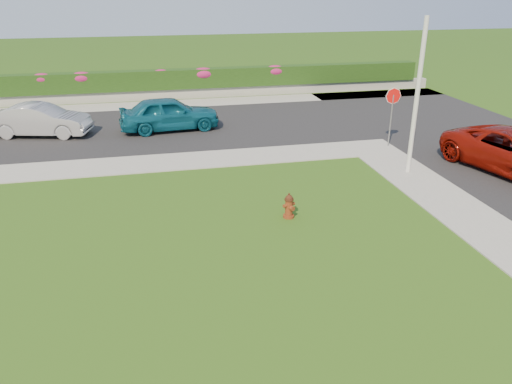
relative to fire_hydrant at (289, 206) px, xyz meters
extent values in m
plane|color=black|center=(-1.79, -3.31, -0.36)|extent=(120.00, 120.00, 0.00)
cube|color=black|center=(-6.79, 10.69, -0.34)|extent=(26.00, 8.00, 0.04)
cube|color=gray|center=(-7.79, 5.69, -0.34)|extent=(24.00, 2.00, 0.04)
cube|color=gray|center=(5.21, 5.69, -0.34)|extent=(2.00, 2.00, 0.04)
cube|color=gray|center=(-2.79, 15.69, -0.34)|extent=(34.00, 2.00, 0.04)
cube|color=gray|center=(-2.79, 17.19, -0.06)|extent=(34.00, 0.40, 0.60)
cube|color=black|center=(-2.79, 17.29, 0.79)|extent=(32.00, 0.90, 1.10)
cylinder|color=#4F240C|center=(0.00, 0.01, -0.32)|extent=(0.33, 0.33, 0.08)
cylinder|color=#4F240C|center=(0.00, 0.01, -0.04)|extent=(0.22, 0.22, 0.50)
cylinder|color=black|center=(0.00, 0.01, 0.21)|extent=(0.27, 0.27, 0.05)
sphere|color=black|center=(0.00, 0.01, 0.24)|extent=(0.22, 0.22, 0.22)
cylinder|color=black|center=(0.00, 0.01, 0.37)|extent=(0.07, 0.07, 0.07)
cylinder|color=#4F240C|center=(-0.14, -0.05, 0.04)|extent=(0.13, 0.13, 0.11)
cylinder|color=#4F240C|center=(0.13, 0.06, 0.04)|extent=(0.13, 0.13, 0.11)
cylinder|color=#4F240C|center=(0.05, -0.13, -0.02)|extent=(0.18, 0.16, 0.14)
imported|color=#0D5168|center=(-2.83, 10.24, 0.45)|extent=(4.70, 2.25, 1.55)
imported|color=#A2A4AA|center=(-8.50, 10.51, 0.38)|extent=(4.53, 2.48, 1.42)
cylinder|color=silver|center=(5.28, 2.71, 2.35)|extent=(0.16, 0.16, 5.42)
cylinder|color=slate|center=(6.01, 5.75, 0.74)|extent=(0.06, 0.06, 2.20)
cylinder|color=red|center=(6.01, 5.75, 1.78)|extent=(0.64, 0.04, 0.64)
cylinder|color=white|center=(6.01, 5.75, 1.78)|extent=(0.68, 0.02, 0.68)
ellipsoid|color=#B91F6A|center=(-9.41, 17.19, 1.10)|extent=(1.18, 0.76, 0.59)
ellipsoid|color=#B91F6A|center=(-7.29, 17.19, 1.08)|extent=(1.29, 0.83, 0.64)
ellipsoid|color=#B91F6A|center=(-2.87, 17.19, 1.13)|extent=(1.03, 0.66, 0.52)
ellipsoid|color=#B91F6A|center=(-0.39, 17.19, 1.06)|extent=(1.39, 0.89, 0.70)
ellipsoid|color=#B91F6A|center=(4.00, 17.19, 1.08)|extent=(1.31, 0.84, 0.66)
camera|label=1|loc=(-3.82, -12.76, 6.03)|focal=35.00mm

